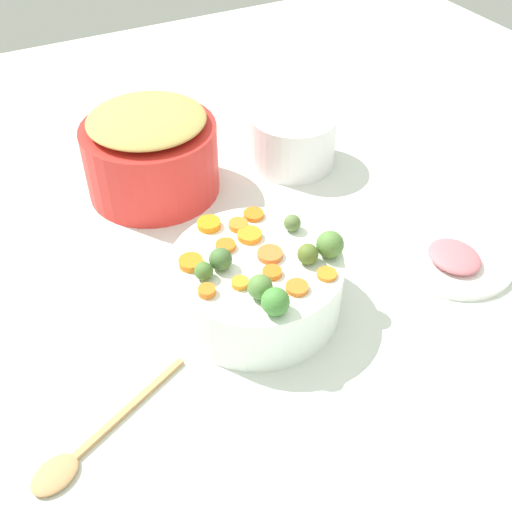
{
  "coord_description": "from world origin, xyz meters",
  "views": [
    {
      "loc": [
        -0.35,
        -0.64,
        0.75
      ],
      "look_at": [
        -0.03,
        -0.02,
        0.13
      ],
      "focal_mm": 43.28,
      "sensor_mm": 36.0,
      "label": 1
    }
  ],
  "objects_px": {
    "metal_pot": "(152,159)",
    "wooden_spoon": "(79,453)",
    "casserole_dish": "(293,139)",
    "ham_plate": "(453,257)",
    "serving_bowl_carrots": "(256,284)"
  },
  "relations": [
    {
      "from": "metal_pot",
      "to": "casserole_dish",
      "type": "distance_m",
      "value": 0.3
    },
    {
      "from": "casserole_dish",
      "to": "ham_plate",
      "type": "xyz_separation_m",
      "value": [
        0.1,
        -0.41,
        -0.05
      ]
    },
    {
      "from": "serving_bowl_carrots",
      "to": "ham_plate",
      "type": "distance_m",
      "value": 0.37
    },
    {
      "from": "casserole_dish",
      "to": "wooden_spoon",
      "type": "bearing_deg",
      "value": -141.26
    },
    {
      "from": "wooden_spoon",
      "to": "ham_plate",
      "type": "xyz_separation_m",
      "value": [
        0.69,
        0.07,
        0.0
      ]
    },
    {
      "from": "serving_bowl_carrots",
      "to": "ham_plate",
      "type": "bearing_deg",
      "value": -9.35
    },
    {
      "from": "metal_pot",
      "to": "ham_plate",
      "type": "distance_m",
      "value": 0.6
    },
    {
      "from": "wooden_spoon",
      "to": "casserole_dish",
      "type": "bearing_deg",
      "value": 38.74
    },
    {
      "from": "metal_pot",
      "to": "ham_plate",
      "type": "height_order",
      "value": "metal_pot"
    },
    {
      "from": "serving_bowl_carrots",
      "to": "casserole_dish",
      "type": "relative_size",
      "value": 1.51
    },
    {
      "from": "metal_pot",
      "to": "wooden_spoon",
      "type": "relative_size",
      "value": 1.02
    },
    {
      "from": "metal_pot",
      "to": "wooden_spoon",
      "type": "xyz_separation_m",
      "value": [
        -0.3,
        -0.52,
        -0.07
      ]
    },
    {
      "from": "serving_bowl_carrots",
      "to": "wooden_spoon",
      "type": "relative_size",
      "value": 1.07
    },
    {
      "from": "serving_bowl_carrots",
      "to": "wooden_spoon",
      "type": "bearing_deg",
      "value": -158.06
    },
    {
      "from": "wooden_spoon",
      "to": "ham_plate",
      "type": "distance_m",
      "value": 0.7
    }
  ]
}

